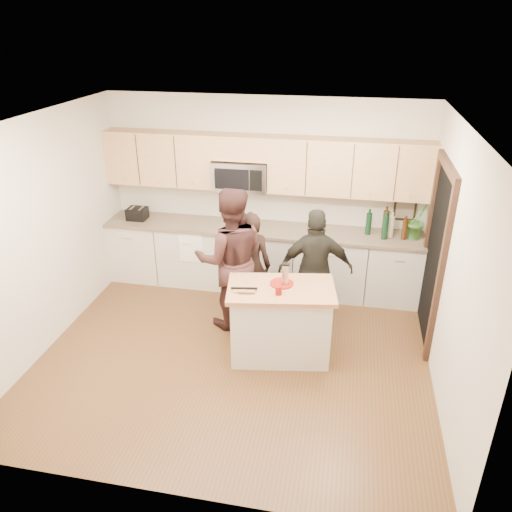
% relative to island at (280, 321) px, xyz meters
% --- Properties ---
extents(floor, '(4.50, 4.50, 0.00)m').
position_rel_island_xyz_m(floor, '(-0.52, -0.10, -0.45)').
color(floor, brown).
rests_on(floor, ground).
extents(room_shell, '(4.52, 4.02, 2.71)m').
position_rel_island_xyz_m(room_shell, '(-0.52, -0.10, 1.28)').
color(room_shell, beige).
rests_on(room_shell, ground).
extents(back_cabinetry, '(4.50, 0.66, 0.94)m').
position_rel_island_xyz_m(back_cabinetry, '(-0.52, 1.59, 0.02)').
color(back_cabinetry, beige).
rests_on(back_cabinetry, ground).
extents(upper_cabinetry, '(4.50, 0.33, 0.75)m').
position_rel_island_xyz_m(upper_cabinetry, '(-0.49, 1.73, 1.39)').
color(upper_cabinetry, tan).
rests_on(upper_cabinetry, ground).
extents(microwave, '(0.76, 0.41, 0.40)m').
position_rel_island_xyz_m(microwave, '(-0.83, 1.70, 1.20)').
color(microwave, silver).
rests_on(microwave, ground).
extents(doorway, '(0.06, 1.25, 2.20)m').
position_rel_island_xyz_m(doorway, '(1.71, 0.80, 0.70)').
color(doorway, black).
rests_on(doorway, ground).
extents(framed_picture, '(0.30, 0.03, 0.38)m').
position_rel_island_xyz_m(framed_picture, '(1.43, 1.88, 0.83)').
color(framed_picture, black).
rests_on(framed_picture, ground).
extents(dish_towel, '(0.34, 0.60, 0.48)m').
position_rel_island_xyz_m(dish_towel, '(-1.47, 1.40, 0.35)').
color(dish_towel, white).
rests_on(dish_towel, ground).
extents(island, '(1.30, 0.88, 0.90)m').
position_rel_island_xyz_m(island, '(0.00, 0.00, 0.00)').
color(island, beige).
rests_on(island, ground).
extents(red_plate, '(0.27, 0.27, 0.02)m').
position_rel_island_xyz_m(red_plate, '(-0.01, 0.08, 0.45)').
color(red_plate, maroon).
rests_on(red_plate, island).
extents(box_grater, '(0.09, 0.06, 0.26)m').
position_rel_island_xyz_m(box_grater, '(0.04, 0.06, 0.59)').
color(box_grater, silver).
rests_on(box_grater, red_plate).
extents(drink_glass, '(0.07, 0.07, 0.10)m').
position_rel_island_xyz_m(drink_glass, '(-0.01, -0.15, 0.50)').
color(drink_glass, maroon).
rests_on(drink_glass, island).
extents(cutting_board, '(0.26, 0.21, 0.02)m').
position_rel_island_xyz_m(cutting_board, '(-0.39, -0.13, 0.46)').
color(cutting_board, tan).
rests_on(cutting_board, island).
extents(tongs, '(0.29, 0.07, 0.02)m').
position_rel_island_xyz_m(tongs, '(-0.39, -0.14, 0.47)').
color(tongs, black).
rests_on(tongs, cutting_board).
extents(knife, '(0.18, 0.05, 0.01)m').
position_rel_island_xyz_m(knife, '(-0.35, -0.22, 0.47)').
color(knife, silver).
rests_on(knife, cutting_board).
extents(toaster, '(0.27, 0.24, 0.17)m').
position_rel_island_xyz_m(toaster, '(-2.36, 1.57, 0.57)').
color(toaster, black).
rests_on(toaster, back_cabinetry).
extents(bottle_cluster, '(0.54, 0.27, 0.39)m').
position_rel_island_xyz_m(bottle_cluster, '(1.18, 1.61, 0.67)').
color(bottle_cluster, black).
rests_on(bottle_cluster, back_cabinetry).
extents(orchid, '(0.36, 0.36, 0.52)m').
position_rel_island_xyz_m(orchid, '(1.58, 1.62, 0.74)').
color(orchid, '#356628').
rests_on(orchid, back_cabinetry).
extents(woman_left, '(0.55, 0.38, 1.47)m').
position_rel_island_xyz_m(woman_left, '(-0.51, 0.79, 0.28)').
color(woman_left, black).
rests_on(woman_left, ground).
extents(woman_center, '(1.07, 0.94, 1.84)m').
position_rel_island_xyz_m(woman_center, '(-0.71, 0.55, 0.47)').
color(woman_center, '#321A19').
rests_on(woman_center, ground).
extents(woman_right, '(0.98, 0.54, 1.59)m').
position_rel_island_xyz_m(woman_right, '(0.33, 0.71, 0.34)').
color(woman_right, black).
rests_on(woman_right, ground).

